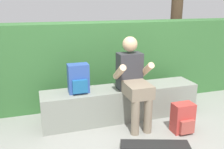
# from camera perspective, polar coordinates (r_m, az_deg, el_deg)

# --- Properties ---
(ground_plane) EXTENTS (24.00, 24.00, 0.00)m
(ground_plane) POSITION_cam_1_polar(r_m,az_deg,el_deg) (3.45, 4.32, -12.56)
(ground_plane) COLOR gray
(bench_main) EXTENTS (2.31, 0.45, 0.47)m
(bench_main) POSITION_cam_1_polar(r_m,az_deg,el_deg) (3.68, 2.11, -6.53)
(bench_main) COLOR gray
(bench_main) RESTS_ON ground
(person_skater) EXTENTS (0.49, 0.62, 1.22)m
(person_skater) POSITION_cam_1_polar(r_m,az_deg,el_deg) (3.38, 4.96, -0.92)
(person_skater) COLOR #333338
(person_skater) RESTS_ON ground
(skateboard_near_person) EXTENTS (0.82, 0.45, 0.09)m
(skateboard_near_person) POSITION_cam_1_polar(r_m,az_deg,el_deg) (3.01, 9.93, -15.85)
(skateboard_near_person) COLOR black
(skateboard_near_person) RESTS_ON ground
(backpack_on_bench) EXTENTS (0.28, 0.23, 0.40)m
(backpack_on_bench) POSITION_cam_1_polar(r_m,az_deg,el_deg) (3.37, -7.80, -1.04)
(backpack_on_bench) COLOR #2D4C99
(backpack_on_bench) RESTS_ON bench_main
(backpack_on_ground) EXTENTS (0.28, 0.23, 0.40)m
(backpack_on_ground) POSITION_cam_1_polar(r_m,az_deg,el_deg) (3.43, 16.16, -9.77)
(backpack_on_ground) COLOR #B23833
(backpack_on_ground) RESTS_ON ground
(hedge_row) EXTENTS (5.83, 0.57, 1.36)m
(hedge_row) POSITION_cam_1_polar(r_m,az_deg,el_deg) (4.20, -4.44, 2.72)
(hedge_row) COLOR #336631
(hedge_row) RESTS_ON ground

